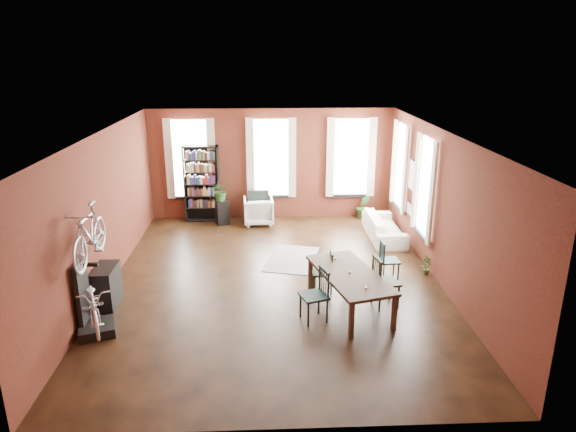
{
  "coord_description": "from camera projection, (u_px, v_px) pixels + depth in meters",
  "views": [
    {
      "loc": [
        -0.16,
        -10.06,
        4.77
      ],
      "look_at": [
        0.31,
        0.6,
        1.3
      ],
      "focal_mm": 32.0,
      "sensor_mm": 36.0,
      "label": 1
    }
  ],
  "objects": [
    {
      "name": "plant_small",
      "position": [
        426.0,
        271.0,
        11.4
      ],
      "size": [
        0.36,
        0.49,
        0.16
      ],
      "primitive_type": "imported",
      "rotation": [
        0.0,
        0.0,
        0.33
      ],
      "color": "#386327",
      "rests_on": "ground"
    },
    {
      "name": "white_armchair",
      "position": [
        258.0,
        210.0,
        14.61
      ],
      "size": [
        0.86,
        0.82,
        0.84
      ],
      "primitive_type": "imported",
      "rotation": [
        0.0,
        0.0,
        3.2
      ],
      "color": "silver",
      "rests_on": "ground"
    },
    {
      "name": "cream_sofa",
      "position": [
        385.0,
        223.0,
        13.51
      ],
      "size": [
        0.61,
        2.08,
        0.81
      ],
      "primitive_type": "imported",
      "rotation": [
        0.0,
        0.0,
        1.57
      ],
      "color": "beige",
      "rests_on": "ground"
    },
    {
      "name": "bicycle_hung",
      "position": [
        87.0,
        216.0,
        8.54
      ],
      "size": [
        0.47,
        1.0,
        1.66
      ],
      "primitive_type": "imported",
      "color": "#A5A8AD",
      "rests_on": "bike_wall_rack"
    },
    {
      "name": "dining_chair_d",
      "position": [
        389.0,
        260.0,
        11.07
      ],
      "size": [
        0.42,
        0.42,
        0.86
      ],
      "primitive_type": "cube",
      "rotation": [
        0.0,
        0.0,
        1.63
      ],
      "color": "#1A383A",
      "rests_on": "ground"
    },
    {
      "name": "dining_chair_a",
      "position": [
        314.0,
        296.0,
        9.34
      ],
      "size": [
        0.58,
        0.58,
        1.0
      ],
      "primitive_type": "cube",
      "rotation": [
        0.0,
        0.0,
        -1.25
      ],
      "color": "#163130",
      "rests_on": "ground"
    },
    {
      "name": "plant_by_sofa",
      "position": [
        363.0,
        213.0,
        15.15
      ],
      "size": [
        0.45,
        0.75,
        0.32
      ],
      "primitive_type": "imported",
      "rotation": [
        0.0,
        0.0,
        -0.08
      ],
      "color": "#2B5823",
      "rests_on": "ground"
    },
    {
      "name": "plant_stand",
      "position": [
        222.0,
        212.0,
        14.62
      ],
      "size": [
        0.44,
        0.44,
        0.69
      ],
      "primitive_type": "cube",
      "rotation": [
        0.0,
        0.0,
        0.34
      ],
      "color": "black",
      "rests_on": "ground"
    },
    {
      "name": "striped_rug",
      "position": [
        292.0,
        259.0,
        12.24
      ],
      "size": [
        1.45,
        1.92,
        0.01
      ],
      "primitive_type": "cube",
      "rotation": [
        0.0,
        0.0,
        -0.24
      ],
      "color": "black",
      "rests_on": "ground"
    },
    {
      "name": "dining_table",
      "position": [
        349.0,
        291.0,
        9.82
      ],
      "size": [
        1.53,
        2.35,
        0.74
      ],
      "primitive_type": "cube",
      "rotation": [
        0.0,
        0.0,
        0.27
      ],
      "color": "#47362A",
      "rests_on": "ground"
    },
    {
      "name": "room",
      "position": [
        285.0,
        179.0,
        10.98
      ],
      "size": [
        9.0,
        9.04,
        3.22
      ],
      "color": "black",
      "rests_on": "ground"
    },
    {
      "name": "bike_trainer",
      "position": [
        97.0,
        329.0,
        9.03
      ],
      "size": [
        0.76,
        0.76,
        0.17
      ],
      "primitive_type": "cube",
      "rotation": [
        0.0,
        0.0,
        0.31
      ],
      "color": "black",
      "rests_on": "ground"
    },
    {
      "name": "bicycle_floor",
      "position": [
        91.0,
        285.0,
        8.75
      ],
      "size": [
        0.79,
        0.94,
        1.53
      ],
      "primitive_type": "imported",
      "rotation": [
        0.0,
        0.0,
        0.38
      ],
      "color": "silver",
      "rests_on": "bike_trainer"
    },
    {
      "name": "bike_wall_rack",
      "position": [
        83.0,
        296.0,
        8.99
      ],
      "size": [
        0.16,
        0.6,
        1.3
      ],
      "primitive_type": "cube",
      "color": "black",
      "rests_on": "ground"
    },
    {
      "name": "plant_on_stand",
      "position": [
        221.0,
        193.0,
        14.43
      ],
      "size": [
        0.73,
        0.76,
        0.46
      ],
      "primitive_type": "imported",
      "rotation": [
        0.0,
        0.0,
        0.41
      ],
      "color": "#245020",
      "rests_on": "plant_stand"
    },
    {
      "name": "dining_chair_c",
      "position": [
        386.0,
        282.0,
        9.87
      ],
      "size": [
        0.55,
        0.55,
        1.02
      ],
      "primitive_type": "cube",
      "rotation": [
        0.0,
        0.0,
        1.76
      ],
      "color": "black",
      "rests_on": "ground"
    },
    {
      "name": "dining_chair_b",
      "position": [
        322.0,
        272.0,
        10.45
      ],
      "size": [
        0.41,
        0.41,
        0.89
      ],
      "primitive_type": "cube",
      "rotation": [
        0.0,
        0.0,
        -1.58
      ],
      "color": "black",
      "rests_on": "ground"
    },
    {
      "name": "console_table",
      "position": [
        106.0,
        286.0,
        9.93
      ],
      "size": [
        0.4,
        0.8,
        0.8
      ],
      "primitive_type": "cube",
      "color": "black",
      "rests_on": "ground"
    },
    {
      "name": "bookshelf",
      "position": [
        202.0,
        184.0,
        14.7
      ],
      "size": [
        1.0,
        0.32,
        2.2
      ],
      "primitive_type": "cube",
      "color": "black",
      "rests_on": "ground"
    }
  ]
}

